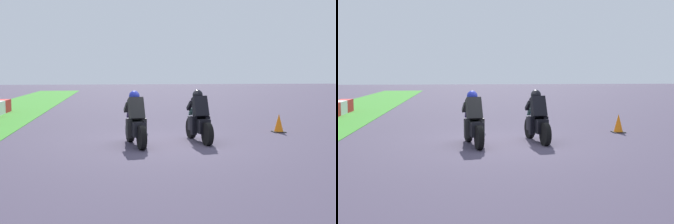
% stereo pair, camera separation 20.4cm
% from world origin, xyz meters
% --- Properties ---
extents(ground_plane, '(120.00, 120.00, 0.00)m').
position_xyz_m(ground_plane, '(0.00, 0.00, 0.00)').
color(ground_plane, '#41394E').
extents(rider_lane_a, '(2.04, 0.59, 1.51)m').
position_xyz_m(rider_lane_a, '(-0.00, -1.05, 0.62)').
color(rider_lane_a, black).
rests_on(rider_lane_a, ground_plane).
extents(rider_lane_b, '(2.03, 0.61, 1.51)m').
position_xyz_m(rider_lane_b, '(-0.42, 0.81, 0.62)').
color(rider_lane_b, black).
rests_on(rider_lane_b, ground_plane).
extents(traffic_cone, '(0.40, 0.40, 0.63)m').
position_xyz_m(traffic_cone, '(1.61, -4.13, 0.29)').
color(traffic_cone, black).
rests_on(traffic_cone, ground_plane).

